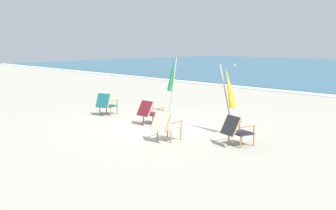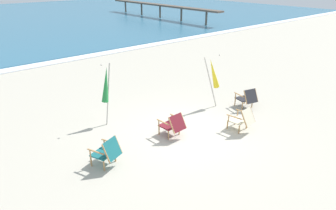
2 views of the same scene
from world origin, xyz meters
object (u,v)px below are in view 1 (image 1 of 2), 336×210
object	(u,v)px
beach_chair_mid_center	(236,130)
beach_chair_back_right	(150,112)
beach_chair_back_left	(165,126)
umbrella_furled_yellow	(229,88)
beach_chair_far_center	(106,103)
umbrella_furled_green	(172,76)

from	to	relation	value
beach_chair_mid_center	beach_chair_back_right	bearing A→B (deg)	177.15
beach_chair_back_left	beach_chair_back_right	distance (m)	2.26
beach_chair_back_right	beach_chair_mid_center	world-z (taller)	beach_chair_mid_center
beach_chair_back_right	umbrella_furled_yellow	distance (m)	2.85
beach_chair_back_left	beach_chair_mid_center	distance (m)	1.88
beach_chair_back_right	umbrella_furled_yellow	size ratio (longest dim) A/B	0.39
beach_chair_back_left	beach_chair_back_right	bearing A→B (deg)	149.23
beach_chair_far_center	beach_chair_back_left	size ratio (longest dim) A/B	1.07
beach_chair_mid_center	umbrella_furled_yellow	distance (m)	1.59
beach_chair_back_left	umbrella_furled_yellow	size ratio (longest dim) A/B	0.40
beach_chair_back_left	beach_chair_mid_center	size ratio (longest dim) A/B	0.94
beach_chair_back_right	umbrella_furled_yellow	bearing A→B (deg)	15.75
beach_chair_back_right	beach_chair_back_left	bearing A→B (deg)	-30.77
beach_chair_back_right	beach_chair_mid_center	xyz separation A→B (m)	(3.54, -0.18, 0.00)
beach_chair_back_right	umbrella_furled_green	distance (m)	2.51
umbrella_furled_yellow	beach_chair_back_left	bearing A→B (deg)	-109.25
beach_chair_back_right	umbrella_furled_green	bearing A→B (deg)	117.22
beach_chair_back_left	umbrella_furled_green	size ratio (longest dim) A/B	0.38
beach_chair_back_left	beach_chair_back_right	xyz separation A→B (m)	(-1.94, 1.16, -0.00)
beach_chair_back_right	beach_chair_far_center	bearing A→B (deg)	-178.75
beach_chair_back_right	beach_chair_mid_center	size ratio (longest dim) A/B	0.92
beach_chair_back_left	beach_chair_far_center	bearing A→B (deg)	165.49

